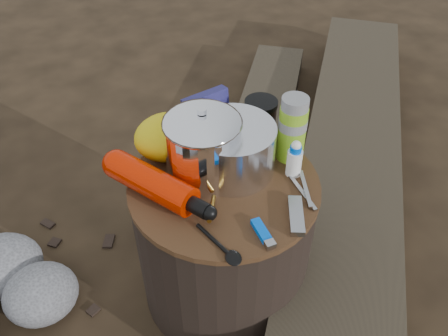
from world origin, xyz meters
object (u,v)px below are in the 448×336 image
object	(u,v)px
camping_pot	(203,144)
travel_mug	(260,121)
stump	(224,240)
thermos	(292,129)
fuel_bottle	(152,183)
log_main	(350,150)

from	to	relation	value
camping_pot	travel_mug	xyz separation A→B (m)	(0.18, 0.08, -0.03)
stump	camping_pot	size ratio (longest dim) A/B	2.55
stump	thermos	bearing A→B (deg)	12.96
stump	travel_mug	distance (m)	0.34
stump	fuel_bottle	bearing A→B (deg)	173.81
camping_pot	travel_mug	bearing A→B (deg)	24.25
log_main	camping_pot	size ratio (longest dim) A/B	10.76
stump	camping_pot	world-z (taller)	camping_pot
log_main	camping_pot	distance (m)	0.85
stump	fuel_bottle	xyz separation A→B (m)	(-0.17, 0.02, 0.25)
log_main	travel_mug	size ratio (longest dim) A/B	16.11
log_main	fuel_bottle	xyz separation A→B (m)	(-0.80, -0.35, 0.38)
fuel_bottle	stump	bearing A→B (deg)	-42.45
travel_mug	thermos	bearing A→B (deg)	-60.65
log_main	travel_mug	distance (m)	0.67
fuel_bottle	travel_mug	distance (m)	0.34
fuel_bottle	log_main	bearing A→B (deg)	-12.67
fuel_bottle	camping_pot	bearing A→B (deg)	-22.55
log_main	fuel_bottle	bearing A→B (deg)	-123.38
log_main	stump	bearing A→B (deg)	-116.64
stump	log_main	distance (m)	0.74
camping_pot	thermos	distance (m)	0.23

